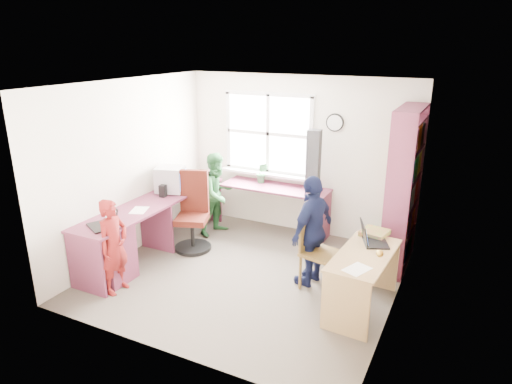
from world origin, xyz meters
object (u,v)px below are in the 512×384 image
laptop_left (105,222)px  l_desk (149,232)px  wooden_chair (316,247)px  potted_plant (262,173)px  crt_monitor (170,179)px  person_navy (312,231)px  person_red (114,246)px  cd_tower (313,161)px  laptop_right (371,238)px  swivel_chair (193,216)px  person_green (218,194)px  right_desk (363,269)px  bookshelf (403,193)px

laptop_left → l_desk: bearing=105.0°
wooden_chair → potted_plant: bearing=147.7°
crt_monitor → person_navy: size_ratio=0.34×
person_red → cd_tower: bearing=-31.5°
wooden_chair → person_navy: size_ratio=0.69×
crt_monitor → person_red: bearing=-96.5°
laptop_right → swivel_chair: bearing=62.6°
person_red → potted_plant: bearing=-14.8°
swivel_chair → person_green: bearing=65.9°
right_desk → person_red: (-2.71, -0.91, 0.09)m
wooden_chair → laptop_left: size_ratio=2.13×
swivel_chair → person_green: (0.04, 0.62, 0.15)m
right_desk → person_green: (-2.53, 1.14, 0.15)m
bookshelf → laptop_right: size_ratio=4.76×
potted_plant → laptop_right: bearing=-33.2°
right_desk → laptop_left: (-2.93, -0.79, 0.32)m
swivel_chair → right_desk: bearing=-31.8°
wooden_chair → person_green: (-1.90, 0.89, 0.12)m
laptop_right → potted_plant: size_ratio=1.37×
wooden_chair → person_navy: 0.20m
wooden_chair → laptop_right: 0.66m
crt_monitor → potted_plant: 1.41m
right_desk → wooden_chair: bearing=162.1°
crt_monitor → person_green: bearing=30.1°
right_desk → person_navy: size_ratio=0.87×
laptop_right → person_red: person_red is taller
person_red → person_green: bearing=-4.3°
laptop_left → right_desk: bearing=42.4°
laptop_left → cd_tower: size_ratio=0.49×
bookshelf → cd_tower: size_ratio=2.28×
crt_monitor → person_red: (0.29, -1.53, -0.37)m
laptop_right → wooden_chair: bearing=73.2°
laptop_right → person_green: 2.66m
bookshelf → cd_tower: (-1.32, 0.26, 0.21)m
crt_monitor → swivel_chair: bearing=-30.2°
laptop_left → laptop_right: 3.12m
laptop_right → right_desk: bearing=158.7°
l_desk → person_green: bearing=78.5°
cd_tower → person_red: cd_tower is taller
wooden_chair → potted_plant: (-1.38, 1.37, 0.39)m
potted_plant → wooden_chair: bearing=-44.8°
potted_plant → person_navy: (1.30, -1.31, -0.22)m
l_desk → swivel_chair: swivel_chair is taller
bookshelf → wooden_chair: 1.40m
person_navy → potted_plant: bearing=-123.4°
wooden_chair → swivel_chair: bearing=-175.5°
l_desk → person_red: size_ratio=2.55×
potted_plant → person_green: bearing=-137.4°
bookshelf → potted_plant: bookshelf is taller
bookshelf → crt_monitor: bookshelf is taller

